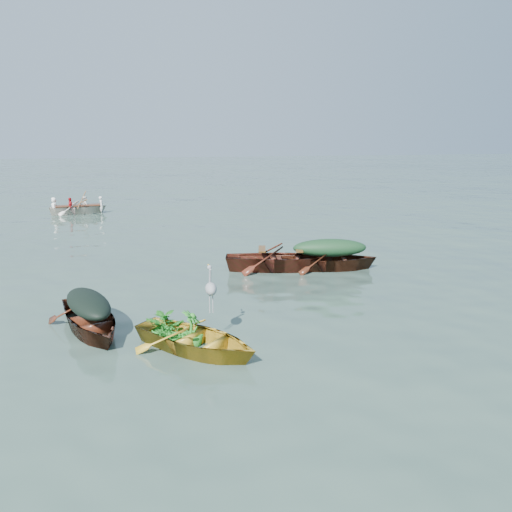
{
  "coord_description": "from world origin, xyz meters",
  "views": [
    {
      "loc": [
        -2.01,
        -12.25,
        3.93
      ],
      "look_at": [
        0.79,
        1.23,
        0.5
      ],
      "focal_mm": 35.0,
      "sensor_mm": 36.0,
      "label": 1
    }
  ],
  "objects": [
    {
      "name": "dark_tarp_cover",
      "position": [
        -3.38,
        -2.29,
        0.64
      ],
      "size": [
        1.36,
        2.08,
        0.4
      ],
      "primitive_type": "ellipsoid",
      "rotation": [
        0.0,
        0.0,
        0.36
      ],
      "color": "black",
      "rests_on": "dark_covered_boat"
    },
    {
      "name": "yellow_dinghy",
      "position": [
        -1.36,
        -3.7,
        0.0
      ],
      "size": [
        3.29,
        3.25,
        0.87
      ],
      "primitive_type": "imported",
      "rotation": [
        0.0,
        0.0,
        0.8
      ],
      "color": "gold",
      "rests_on": "ground"
    },
    {
      "name": "ground",
      "position": [
        0.0,
        0.0,
        0.0
      ],
      "size": [
        140.0,
        140.0,
        0.0
      ],
      "primitive_type": "plane",
      "color": "#3A5147",
      "rests_on": "ground"
    },
    {
      "name": "rowed_boat",
      "position": [
        -5.63,
        13.43,
        0.0
      ],
      "size": [
        3.86,
        1.58,
        0.86
      ],
      "primitive_type": "imported",
      "rotation": [
        0.0,
        0.0,
        1.7
      ],
      "color": "white",
      "rests_on": "ground"
    },
    {
      "name": "oars",
      "position": [
        -5.63,
        13.43,
        0.46
      ],
      "size": [
        0.92,
        2.65,
        0.06
      ],
      "primitive_type": null,
      "rotation": [
        0.0,
        0.0,
        1.7
      ],
      "color": "brown",
      "rests_on": "rowed_boat"
    },
    {
      "name": "thwart_benches",
      "position": [
        1.54,
        1.38,
        0.54
      ],
      "size": [
        2.33,
        1.28,
        0.04
      ],
      "primitive_type": null,
      "rotation": [
        0.0,
        0.0,
        1.36
      ],
      "color": "#4C2D11",
      "rests_on": "open_wooden_boat"
    },
    {
      "name": "green_tarp_boat",
      "position": [
        2.97,
        1.16,
        0.0
      ],
      "size": [
        4.06,
        1.8,
        0.89
      ],
      "primitive_type": "imported",
      "rotation": [
        0.0,
        0.0,
        1.42
      ],
      "color": "#441D0F",
      "rests_on": "ground"
    },
    {
      "name": "open_wooden_boat",
      "position": [
        1.54,
        1.38,
        0.0
      ],
      "size": [
        4.6,
        2.28,
        1.03
      ],
      "primitive_type": "imported",
      "rotation": [
        0.0,
        0.0,
        1.36
      ],
      "color": "#511D14",
      "rests_on": "ground"
    },
    {
      "name": "rowers",
      "position": [
        -5.63,
        13.43,
        0.81
      ],
      "size": [
        2.73,
        1.33,
        0.76
      ],
      "primitive_type": "imported",
      "rotation": [
        0.0,
        0.0,
        1.7
      ],
      "color": "silver",
      "rests_on": "rowed_boat"
    },
    {
      "name": "dark_covered_boat",
      "position": [
        -3.38,
        -2.29,
        0.0
      ],
      "size": [
        2.48,
        3.77,
        0.87
      ],
      "primitive_type": "imported",
      "rotation": [
        0.0,
        0.0,
        0.36
      ],
      "color": "#552313",
      "rests_on": "ground"
    },
    {
      "name": "heron",
      "position": [
        -1.01,
        -3.27,
        0.9
      ],
      "size": [
        0.48,
        0.48,
        0.92
      ],
      "primitive_type": null,
      "rotation": [
        0.0,
        0.0,
        0.8
      ],
      "color": "#969A9F",
      "rests_on": "yellow_dinghy"
    },
    {
      "name": "dinghy_weeds",
      "position": [
        -1.74,
        -3.3,
        0.74
      ],
      "size": [
        1.13,
        1.13,
        0.6
      ],
      "primitive_type": "imported",
      "rotation": [
        0.0,
        0.0,
        0.8
      ],
      "color": "#21731E",
      "rests_on": "yellow_dinghy"
    },
    {
      "name": "green_tarp_cover",
      "position": [
        2.97,
        1.16,
        0.7
      ],
      "size": [
        2.23,
        0.99,
        0.52
      ],
      "primitive_type": "ellipsoid",
      "rotation": [
        0.0,
        0.0,
        1.42
      ],
      "color": "#143316",
      "rests_on": "green_tarp_boat"
    }
  ]
}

